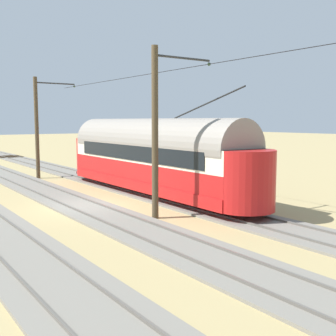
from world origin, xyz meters
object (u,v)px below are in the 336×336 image
catenary_pole_mid_near (157,129)px  switch_stand (127,172)px  catenary_pole_foreground (38,126)px  vintage_streetcar (151,155)px

catenary_pole_mid_near → switch_stand: bearing=-112.6°
catenary_pole_foreground → switch_stand: catenary_pole_foreground is taller
catenary_pole_mid_near → switch_stand: size_ratio=5.90×
vintage_streetcar → catenary_pole_mid_near: catenary_pole_mid_near is taller
vintage_streetcar → switch_stand: 5.67m
vintage_streetcar → switch_stand: size_ratio=13.82×
catenary_pole_mid_near → switch_stand: catenary_pole_mid_near is taller
catenary_pole_foreground → catenary_pole_mid_near: (0.00, 15.50, 0.00)m
vintage_streetcar → catenary_pole_foreground: (2.86, -10.65, 1.56)m
vintage_streetcar → switch_stand: (-1.37, -5.27, -1.56)m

